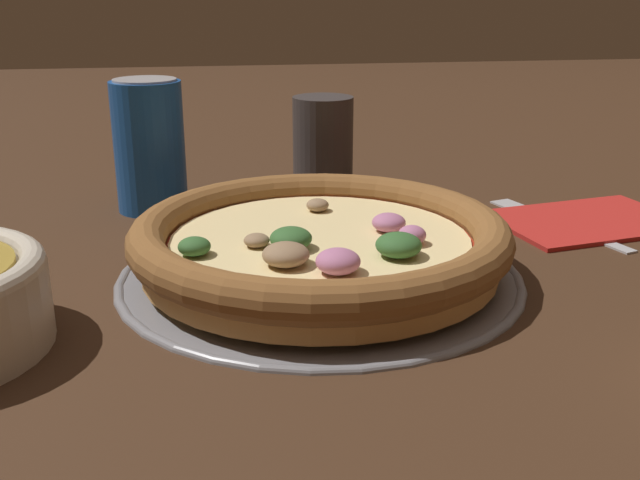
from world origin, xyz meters
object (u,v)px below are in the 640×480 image
(fork, at_px, (550,220))
(pizza_tray, at_px, (320,272))
(pizza, at_px, (320,241))
(napkin, at_px, (588,219))
(beverage_can, at_px, (149,146))
(drinking_cup, at_px, (323,142))

(fork, bearing_deg, pizza_tray, 96.66)
(pizza, relative_size, napkin, 1.53)
(beverage_can, bearing_deg, fork, -15.34)
(drinking_cup, height_order, napkin, drinking_cup)
(fork, distance_m, beverage_can, 0.38)
(drinking_cup, bearing_deg, napkin, -37.84)
(pizza, relative_size, drinking_cup, 2.93)
(pizza_tray, distance_m, fork, 0.25)
(napkin, relative_size, beverage_can, 1.47)
(beverage_can, bearing_deg, pizza_tray, -56.55)
(pizza_tray, relative_size, napkin, 1.64)
(pizza_tray, xyz_separation_m, drinking_cup, (0.04, 0.26, 0.04))
(beverage_can, bearing_deg, napkin, -15.42)
(pizza_tray, relative_size, fork, 1.80)
(pizza, distance_m, napkin, 0.28)
(pizza_tray, distance_m, napkin, 0.28)
(pizza_tray, xyz_separation_m, pizza, (0.00, -0.00, 0.02))
(pizza_tray, distance_m, pizza, 0.02)
(napkin, bearing_deg, fork, 163.71)
(napkin, distance_m, fork, 0.03)
(pizza, xyz_separation_m, fork, (0.23, 0.10, -0.03))
(pizza_tray, height_order, beverage_can, beverage_can)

